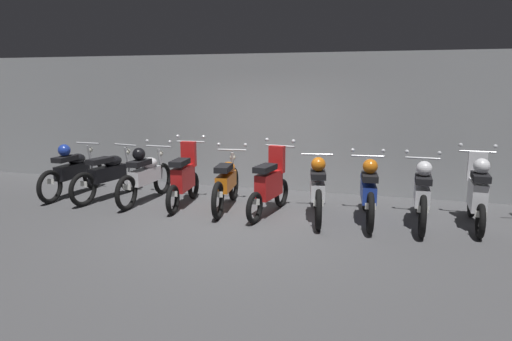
% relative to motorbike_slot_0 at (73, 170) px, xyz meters
% --- Properties ---
extents(ground_plane, '(80.00, 80.00, 0.00)m').
position_rel_motorbike_slot_0_xyz_m(ground_plane, '(3.78, -0.88, -0.53)').
color(ground_plane, '#4C4C4F').
extents(back_wall, '(16.00, 0.30, 2.88)m').
position_rel_motorbike_slot_0_xyz_m(back_wall, '(3.78, 1.76, 0.91)').
color(back_wall, gray).
rests_on(back_wall, ground).
extents(motorbike_slot_0, '(0.56, 1.95, 1.08)m').
position_rel_motorbike_slot_0_xyz_m(motorbike_slot_0, '(0.00, 0.00, 0.00)').
color(motorbike_slot_0, black).
rests_on(motorbike_slot_0, ground).
extents(motorbike_slot_1, '(0.59, 1.93, 1.03)m').
position_rel_motorbike_slot_0_xyz_m(motorbike_slot_1, '(0.84, -0.00, -0.04)').
color(motorbike_slot_1, black).
rests_on(motorbike_slot_1, ground).
extents(motorbike_slot_2, '(0.59, 1.95, 1.15)m').
position_rel_motorbike_slot_0_xyz_m(motorbike_slot_2, '(1.68, -0.03, 0.00)').
color(motorbike_slot_2, black).
rests_on(motorbike_slot_2, ground).
extents(motorbike_slot_3, '(0.59, 1.68, 1.29)m').
position_rel_motorbike_slot_0_xyz_m(motorbike_slot_3, '(2.51, -0.09, 0.00)').
color(motorbike_slot_3, black).
rests_on(motorbike_slot_3, ground).
extents(motorbike_slot_4, '(0.59, 1.95, 1.15)m').
position_rel_motorbike_slot_0_xyz_m(motorbike_slot_4, '(3.35, -0.08, -0.03)').
color(motorbike_slot_4, black).
rests_on(motorbike_slot_4, ground).
extents(motorbike_slot_5, '(0.58, 1.67, 1.29)m').
position_rel_motorbike_slot_0_xyz_m(motorbike_slot_5, '(4.20, -0.21, 0.00)').
color(motorbike_slot_5, black).
rests_on(motorbike_slot_5, ground).
extents(motorbike_slot_6, '(0.58, 1.94, 1.08)m').
position_rel_motorbike_slot_0_xyz_m(motorbike_slot_6, '(5.03, -0.21, 0.00)').
color(motorbike_slot_6, black).
rests_on(motorbike_slot_6, ground).
extents(motorbike_slot_7, '(0.59, 1.95, 1.15)m').
position_rel_motorbike_slot_0_xyz_m(motorbike_slot_7, '(5.87, -0.17, 0.00)').
color(motorbike_slot_7, black).
rests_on(motorbike_slot_7, ground).
extents(motorbike_slot_8, '(0.59, 1.95, 1.15)m').
position_rel_motorbike_slot_0_xyz_m(motorbike_slot_8, '(6.71, -0.14, 0.00)').
color(motorbike_slot_8, black).
rests_on(motorbike_slot_8, ground).
extents(motorbike_slot_9, '(0.59, 1.68, 1.29)m').
position_rel_motorbike_slot_0_xyz_m(motorbike_slot_9, '(7.56, -0.02, 0.04)').
color(motorbike_slot_9, black).
rests_on(motorbike_slot_9, ground).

